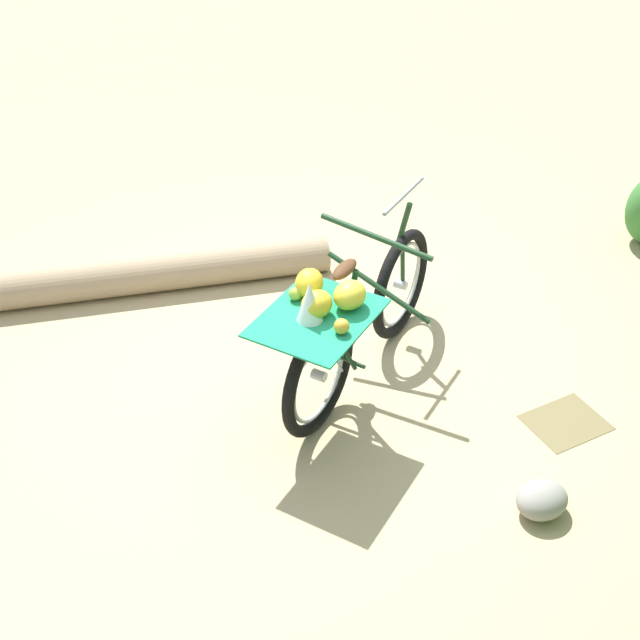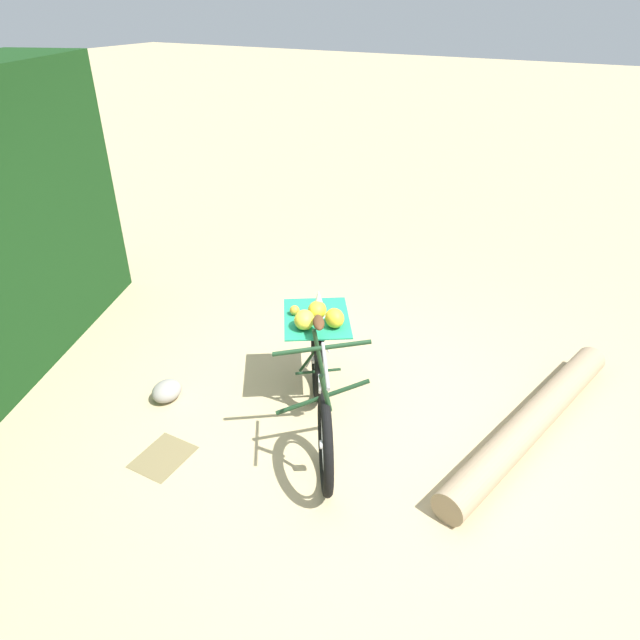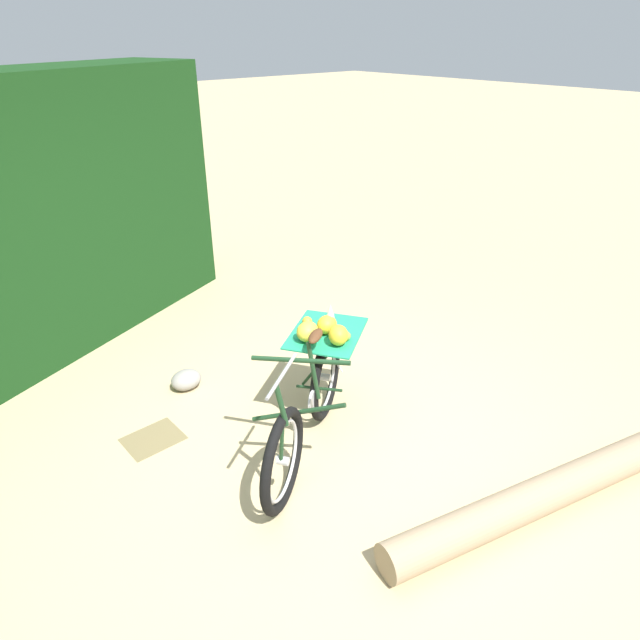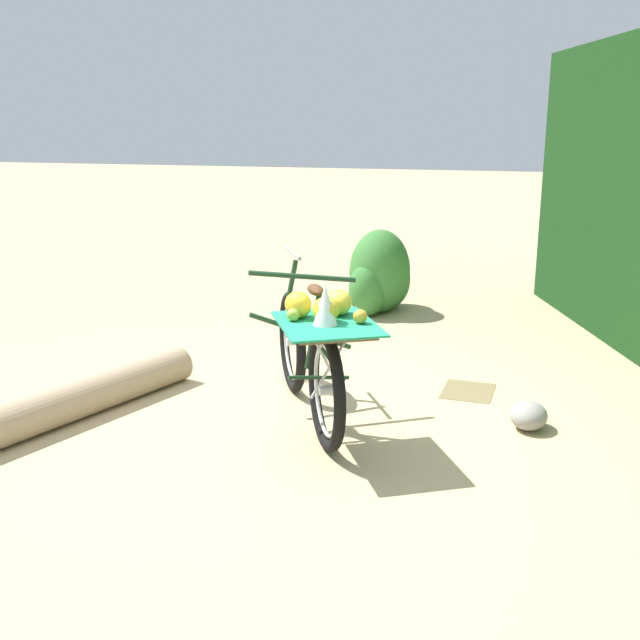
# 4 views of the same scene
# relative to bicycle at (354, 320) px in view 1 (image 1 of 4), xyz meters

# --- Properties ---
(ground_plane) EXTENTS (60.00, 60.00, 0.00)m
(ground_plane) POSITION_rel_bicycle_xyz_m (0.10, -0.08, -0.49)
(ground_plane) COLOR tan
(bicycle) EXTENTS (1.67, 1.20, 1.03)m
(bicycle) POSITION_rel_bicycle_xyz_m (0.00, 0.00, 0.00)
(bicycle) COLOR black
(bicycle) RESTS_ON ground_plane
(fallen_log) EXTENTS (2.46, 0.90, 0.25)m
(fallen_log) POSITION_rel_bicycle_xyz_m (0.70, -1.56, -0.36)
(fallen_log) COLOR #9E8466
(fallen_log) RESTS_ON ground_plane
(path_stone) EXTENTS (0.28, 0.23, 0.18)m
(path_stone) POSITION_rel_bicycle_xyz_m (-0.35, 1.34, -0.40)
(path_stone) COLOR gray
(path_stone) RESTS_ON ground_plane
(leaf_litter_patch) EXTENTS (0.44, 0.36, 0.01)m
(leaf_litter_patch) POSITION_rel_bicycle_xyz_m (-0.93, 0.88, -0.49)
(leaf_litter_patch) COLOR olive
(leaf_litter_patch) RESTS_ON ground_plane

